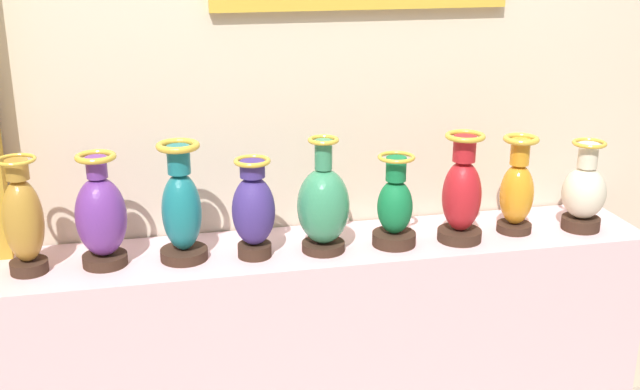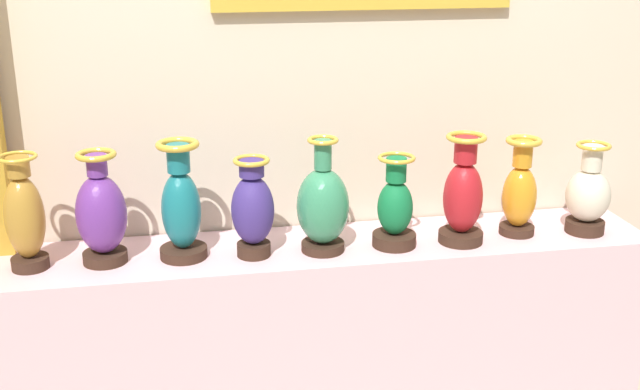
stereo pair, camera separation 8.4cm
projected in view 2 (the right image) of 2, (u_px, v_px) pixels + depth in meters
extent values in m
cube|color=beige|center=(320.00, 359.00, 2.88)|extent=(2.33, 0.40, 0.90)
cube|color=beige|center=(306.00, 31.00, 2.75)|extent=(3.59, 0.10, 3.20)
cylinder|color=#382319|center=(30.00, 263.00, 2.54)|extent=(0.12, 0.12, 0.04)
ellipsoid|color=#B27F2D|center=(25.00, 217.00, 2.49)|extent=(0.12, 0.12, 0.27)
cylinder|color=#B27F2D|center=(18.00, 167.00, 2.44)|extent=(0.07, 0.07, 0.06)
torus|color=gold|center=(17.00, 157.00, 2.43)|extent=(0.12, 0.12, 0.01)
cylinder|color=#382319|center=(105.00, 257.00, 2.59)|extent=(0.14, 0.14, 0.04)
ellipsoid|color=#6B3393|center=(101.00, 214.00, 2.54)|extent=(0.16, 0.16, 0.26)
cylinder|color=#6B3393|center=(97.00, 165.00, 2.49)|extent=(0.07, 0.07, 0.07)
torus|color=gold|center=(96.00, 155.00, 2.48)|extent=(0.13, 0.13, 0.02)
cylinder|color=#382319|center=(184.00, 252.00, 2.63)|extent=(0.16, 0.16, 0.04)
ellipsoid|color=#19727A|center=(181.00, 210.00, 2.58)|extent=(0.13, 0.13, 0.26)
cylinder|color=#19727A|center=(178.00, 158.00, 2.52)|extent=(0.07, 0.07, 0.09)
torus|color=gold|center=(177.00, 145.00, 2.51)|extent=(0.14, 0.14, 0.02)
cylinder|color=#382319|center=(254.00, 249.00, 2.64)|extent=(0.11, 0.11, 0.04)
ellipsoid|color=#3F2D7F|center=(253.00, 210.00, 2.60)|extent=(0.14, 0.14, 0.23)
cylinder|color=#3F2D7F|center=(252.00, 168.00, 2.55)|extent=(0.08, 0.08, 0.05)
torus|color=gold|center=(251.00, 160.00, 2.54)|extent=(0.12, 0.12, 0.02)
cylinder|color=#382319|center=(322.00, 246.00, 2.68)|extent=(0.15, 0.15, 0.03)
ellipsoid|color=#388C60|center=(322.00, 206.00, 2.64)|extent=(0.18, 0.18, 0.26)
cylinder|color=#388C60|center=(322.00, 155.00, 2.58)|extent=(0.06, 0.06, 0.10)
torus|color=gold|center=(322.00, 140.00, 2.56)|extent=(0.10, 0.10, 0.02)
cylinder|color=#382319|center=(394.00, 239.00, 2.72)|extent=(0.15, 0.15, 0.04)
ellipsoid|color=#14723D|center=(395.00, 208.00, 2.69)|extent=(0.12, 0.12, 0.19)
cylinder|color=#14723D|center=(396.00, 170.00, 2.64)|extent=(0.07, 0.07, 0.08)
torus|color=gold|center=(397.00, 158.00, 2.63)|extent=(0.13, 0.13, 0.01)
cylinder|color=#382319|center=(460.00, 237.00, 2.76)|extent=(0.15, 0.15, 0.04)
ellipsoid|color=red|center=(463.00, 197.00, 2.71)|extent=(0.14, 0.14, 0.25)
cylinder|color=red|center=(466.00, 150.00, 2.66)|extent=(0.08, 0.08, 0.09)
torus|color=gold|center=(466.00, 137.00, 2.64)|extent=(0.14, 0.14, 0.02)
cylinder|color=#382319|center=(516.00, 230.00, 2.83)|extent=(0.12, 0.12, 0.03)
ellipsoid|color=orange|center=(519.00, 196.00, 2.79)|extent=(0.12, 0.12, 0.22)
cylinder|color=orange|center=(523.00, 154.00, 2.74)|extent=(0.07, 0.07, 0.09)
torus|color=gold|center=(524.00, 141.00, 2.73)|extent=(0.13, 0.13, 0.02)
cylinder|color=#382319|center=(585.00, 226.00, 2.84)|extent=(0.14, 0.14, 0.04)
ellipsoid|color=beige|center=(588.00, 196.00, 2.81)|extent=(0.16, 0.16, 0.19)
cylinder|color=beige|center=(592.00, 158.00, 2.76)|extent=(0.07, 0.07, 0.09)
torus|color=gold|center=(594.00, 146.00, 2.75)|extent=(0.12, 0.12, 0.01)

